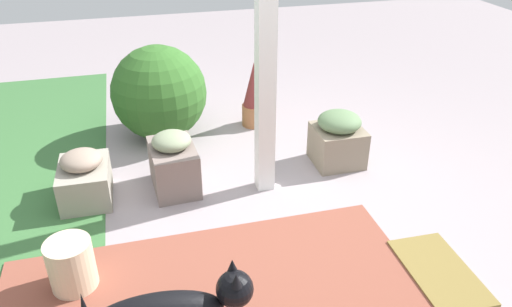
{
  "coord_description": "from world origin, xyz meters",
  "views": [
    {
      "loc": [
        -2.75,
        0.69,
        2.09
      ],
      "look_at": [
        0.17,
        -0.08,
        0.39
      ],
      "focal_mm": 34.54,
      "sensor_mm": 36.0,
      "label": 1
    }
  ],
  "objects_px": {
    "stone_planter_far": "(85,178)",
    "stone_planter_mid": "(174,163)",
    "terracotta_pot_spiky": "(254,96)",
    "porch_pillar": "(266,22)",
    "stone_planter_nearest": "(338,139)",
    "doormat": "(439,272)",
    "ceramic_urn": "(72,266)",
    "round_shrub": "(159,93)"
  },
  "relations": [
    {
      "from": "stone_planter_nearest",
      "to": "stone_planter_mid",
      "type": "height_order",
      "value": "stone_planter_mid"
    },
    {
      "from": "stone_planter_mid",
      "to": "round_shrub",
      "type": "bearing_deg",
      "value": 0.49
    },
    {
      "from": "porch_pillar",
      "to": "stone_planter_mid",
      "type": "bearing_deg",
      "value": 76.46
    },
    {
      "from": "stone_planter_nearest",
      "to": "stone_planter_far",
      "type": "bearing_deg",
      "value": 90.76
    },
    {
      "from": "stone_planter_far",
      "to": "doormat",
      "type": "distance_m",
      "value": 2.49
    },
    {
      "from": "stone_planter_mid",
      "to": "stone_planter_far",
      "type": "relative_size",
      "value": 1.02
    },
    {
      "from": "stone_planter_nearest",
      "to": "stone_planter_mid",
      "type": "distance_m",
      "value": 1.34
    },
    {
      "from": "round_shrub",
      "to": "terracotta_pot_spiky",
      "type": "xyz_separation_m",
      "value": [
        0.0,
        -0.87,
        -0.12
      ]
    },
    {
      "from": "stone_planter_mid",
      "to": "round_shrub",
      "type": "relative_size",
      "value": 0.58
    },
    {
      "from": "stone_planter_mid",
      "to": "doormat",
      "type": "relative_size",
      "value": 0.76
    },
    {
      "from": "porch_pillar",
      "to": "stone_planter_far",
      "type": "bearing_deg",
      "value": 82.38
    },
    {
      "from": "round_shrub",
      "to": "stone_planter_nearest",
      "type": "bearing_deg",
      "value": -122.68
    },
    {
      "from": "stone_planter_nearest",
      "to": "stone_planter_far",
      "type": "xyz_separation_m",
      "value": [
        -0.03,
        1.99,
        -0.05
      ]
    },
    {
      "from": "ceramic_urn",
      "to": "doormat",
      "type": "bearing_deg",
      "value": -101.94
    },
    {
      "from": "terracotta_pot_spiky",
      "to": "ceramic_urn",
      "type": "distance_m",
      "value": 2.39
    },
    {
      "from": "porch_pillar",
      "to": "doormat",
      "type": "relative_size",
      "value": 3.94
    },
    {
      "from": "stone_planter_far",
      "to": "stone_planter_mid",
      "type": "bearing_deg",
      "value": -91.35
    },
    {
      "from": "terracotta_pot_spiky",
      "to": "stone_planter_nearest",
      "type": "bearing_deg",
      "value": -150.86
    },
    {
      "from": "porch_pillar",
      "to": "stone_planter_nearest",
      "type": "bearing_deg",
      "value": -73.46
    },
    {
      "from": "terracotta_pot_spiky",
      "to": "stone_planter_mid",
      "type": "bearing_deg",
      "value": 136.71
    },
    {
      "from": "ceramic_urn",
      "to": "round_shrub",
      "type": "bearing_deg",
      "value": -20.38
    },
    {
      "from": "stone_planter_far",
      "to": "round_shrub",
      "type": "relative_size",
      "value": 0.57
    },
    {
      "from": "porch_pillar",
      "to": "round_shrub",
      "type": "xyz_separation_m",
      "value": [
        1.07,
        0.67,
        -0.85
      ]
    },
    {
      "from": "porch_pillar",
      "to": "terracotta_pot_spiky",
      "type": "distance_m",
      "value": 1.46
    },
    {
      "from": "porch_pillar",
      "to": "stone_planter_far",
      "type": "relative_size",
      "value": 5.29
    },
    {
      "from": "stone_planter_mid",
      "to": "stone_planter_far",
      "type": "xyz_separation_m",
      "value": [
        0.02,
        0.65,
        -0.04
      ]
    },
    {
      "from": "doormat",
      "to": "ceramic_urn",
      "type": "bearing_deg",
      "value": 78.06
    },
    {
      "from": "terracotta_pot_spiky",
      "to": "doormat",
      "type": "height_order",
      "value": "terracotta_pot_spiky"
    },
    {
      "from": "doormat",
      "to": "terracotta_pot_spiky",
      "type": "bearing_deg",
      "value": 13.97
    },
    {
      "from": "stone_planter_mid",
      "to": "ceramic_urn",
      "type": "height_order",
      "value": "stone_planter_mid"
    },
    {
      "from": "stone_planter_far",
      "to": "terracotta_pot_spiky",
      "type": "distance_m",
      "value": 1.76
    },
    {
      "from": "porch_pillar",
      "to": "ceramic_urn",
      "type": "distance_m",
      "value": 1.9
    },
    {
      "from": "stone_planter_nearest",
      "to": "doormat",
      "type": "xyz_separation_m",
      "value": [
        -1.4,
        -0.08,
        -0.21
      ]
    },
    {
      "from": "stone_planter_far",
      "to": "round_shrub",
      "type": "distance_m",
      "value": 1.12
    },
    {
      "from": "stone_planter_nearest",
      "to": "round_shrub",
      "type": "relative_size",
      "value": 0.54
    },
    {
      "from": "terracotta_pot_spiky",
      "to": "stone_planter_far",
      "type": "bearing_deg",
      "value": 120.79
    },
    {
      "from": "stone_planter_far",
      "to": "terracotta_pot_spiky",
      "type": "xyz_separation_m",
      "value": [
        0.9,
        -1.5,
        0.12
      ]
    },
    {
      "from": "stone_planter_far",
      "to": "stone_planter_nearest",
      "type": "bearing_deg",
      "value": -89.24
    },
    {
      "from": "porch_pillar",
      "to": "stone_planter_mid",
      "type": "xyz_separation_m",
      "value": [
        0.16,
        0.66,
        -1.06
      ]
    },
    {
      "from": "porch_pillar",
      "to": "round_shrub",
      "type": "distance_m",
      "value": 1.52
    },
    {
      "from": "stone_planter_far",
      "to": "ceramic_urn",
      "type": "relative_size",
      "value": 1.49
    },
    {
      "from": "stone_planter_nearest",
      "to": "stone_planter_mid",
      "type": "bearing_deg",
      "value": 91.77
    }
  ]
}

